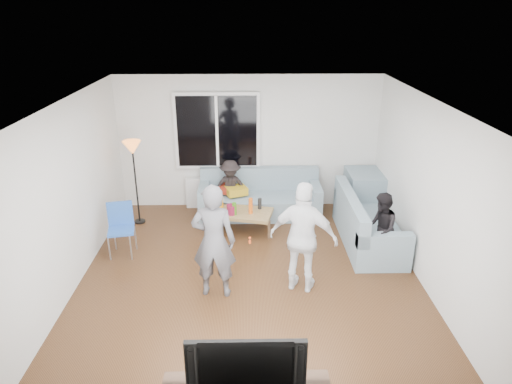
{
  "coord_description": "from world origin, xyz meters",
  "views": [
    {
      "loc": [
        -0.02,
        -5.8,
        3.76
      ],
      "look_at": [
        0.1,
        0.6,
        1.15
      ],
      "focal_mm": 32.15,
      "sensor_mm": 36.0,
      "label": 1
    }
  ],
  "objects_px": {
    "player_left": "(214,241)",
    "spectator_back": "(230,188)",
    "side_chair": "(121,231)",
    "television": "(246,360)",
    "sofa_right_section": "(369,219)",
    "spectator_right": "(381,229)",
    "floor_lamp": "(136,183)",
    "player_right": "(303,238)",
    "coffee_table": "(240,222)",
    "sofa_back_section": "(260,194)"
  },
  "relations": [
    {
      "from": "side_chair",
      "to": "spectator_right",
      "type": "bearing_deg",
      "value": -15.54
    },
    {
      "from": "sofa_back_section",
      "to": "player_left",
      "type": "height_order",
      "value": "player_left"
    },
    {
      "from": "sofa_right_section",
      "to": "side_chair",
      "type": "relative_size",
      "value": 2.33
    },
    {
      "from": "floor_lamp",
      "to": "player_right",
      "type": "relative_size",
      "value": 0.97
    },
    {
      "from": "sofa_right_section",
      "to": "floor_lamp",
      "type": "relative_size",
      "value": 1.28
    },
    {
      "from": "spectator_back",
      "to": "player_right",
      "type": "bearing_deg",
      "value": -69.29
    },
    {
      "from": "sofa_right_section",
      "to": "spectator_right",
      "type": "height_order",
      "value": "spectator_right"
    },
    {
      "from": "side_chair",
      "to": "spectator_right",
      "type": "xyz_separation_m",
      "value": [
        4.07,
        -0.29,
        0.15
      ]
    },
    {
      "from": "coffee_table",
      "to": "spectator_back",
      "type": "height_order",
      "value": "spectator_back"
    },
    {
      "from": "floor_lamp",
      "to": "spectator_right",
      "type": "xyz_separation_m",
      "value": [
        4.07,
        -1.49,
        -0.2
      ]
    },
    {
      "from": "coffee_table",
      "to": "spectator_right",
      "type": "distance_m",
      "value": 2.45
    },
    {
      "from": "floor_lamp",
      "to": "spectator_right",
      "type": "bearing_deg",
      "value": -20.07
    },
    {
      "from": "sofa_right_section",
      "to": "side_chair",
      "type": "distance_m",
      "value": 4.09
    },
    {
      "from": "player_right",
      "to": "television",
      "type": "relative_size",
      "value": 1.49
    },
    {
      "from": "player_left",
      "to": "player_right",
      "type": "bearing_deg",
      "value": -170.0
    },
    {
      "from": "player_left",
      "to": "player_right",
      "type": "height_order",
      "value": "player_left"
    },
    {
      "from": "sofa_back_section",
      "to": "coffee_table",
      "type": "bearing_deg",
      "value": -116.41
    },
    {
      "from": "floor_lamp",
      "to": "spectator_right",
      "type": "distance_m",
      "value": 4.34
    },
    {
      "from": "player_right",
      "to": "spectator_back",
      "type": "xyz_separation_m",
      "value": [
        -1.09,
        2.54,
        -0.26
      ]
    },
    {
      "from": "sofa_back_section",
      "to": "player_right",
      "type": "xyz_separation_m",
      "value": [
        0.53,
        -2.51,
        0.38
      ]
    },
    {
      "from": "side_chair",
      "to": "spectator_back",
      "type": "height_order",
      "value": "spectator_back"
    },
    {
      "from": "spectator_right",
      "to": "television",
      "type": "xyz_separation_m",
      "value": [
        -2.07,
        -2.98,
        0.18
      ]
    },
    {
      "from": "side_chair",
      "to": "spectator_back",
      "type": "distance_m",
      "value": 2.29
    },
    {
      "from": "player_left",
      "to": "television",
      "type": "xyz_separation_m",
      "value": [
        0.44,
        -2.16,
        -0.07
      ]
    },
    {
      "from": "coffee_table",
      "to": "television",
      "type": "relative_size",
      "value": 1.02
    },
    {
      "from": "television",
      "to": "sofa_right_section",
      "type": "bearing_deg",
      "value": 60.27
    },
    {
      "from": "player_left",
      "to": "spectator_back",
      "type": "relative_size",
      "value": 1.5
    },
    {
      "from": "floor_lamp",
      "to": "player_right",
      "type": "xyz_separation_m",
      "value": [
        2.79,
        -2.2,
        0.03
      ]
    },
    {
      "from": "side_chair",
      "to": "sofa_back_section",
      "type": "bearing_deg",
      "value": 22.23
    },
    {
      "from": "floor_lamp",
      "to": "coffee_table",
      "type": "bearing_deg",
      "value": -12.84
    },
    {
      "from": "sofa_right_section",
      "to": "player_left",
      "type": "height_order",
      "value": "player_left"
    },
    {
      "from": "spectator_back",
      "to": "television",
      "type": "height_order",
      "value": "spectator_back"
    },
    {
      "from": "sofa_right_section",
      "to": "side_chair",
      "type": "xyz_separation_m",
      "value": [
        -4.07,
        -0.35,
        0.01
      ]
    },
    {
      "from": "sofa_right_section",
      "to": "floor_lamp",
      "type": "height_order",
      "value": "floor_lamp"
    },
    {
      "from": "side_chair",
      "to": "player_left",
      "type": "distance_m",
      "value": 1.96
    },
    {
      "from": "player_left",
      "to": "spectator_back",
      "type": "bearing_deg",
      "value": -87.69
    },
    {
      "from": "floor_lamp",
      "to": "sofa_back_section",
      "type": "bearing_deg",
      "value": 7.74
    },
    {
      "from": "floor_lamp",
      "to": "spectator_back",
      "type": "distance_m",
      "value": 1.74
    },
    {
      "from": "floor_lamp",
      "to": "television",
      "type": "bearing_deg",
      "value": -65.84
    },
    {
      "from": "sofa_back_section",
      "to": "spectator_back",
      "type": "distance_m",
      "value": 0.57
    },
    {
      "from": "side_chair",
      "to": "coffee_table",
      "type": "bearing_deg",
      "value": 10.63
    },
    {
      "from": "floor_lamp",
      "to": "player_right",
      "type": "distance_m",
      "value": 3.55
    },
    {
      "from": "coffee_table",
      "to": "floor_lamp",
      "type": "relative_size",
      "value": 0.71
    },
    {
      "from": "coffee_table",
      "to": "player_left",
      "type": "relative_size",
      "value": 0.67
    },
    {
      "from": "side_chair",
      "to": "player_left",
      "type": "relative_size",
      "value": 0.52
    },
    {
      "from": "spectator_right",
      "to": "television",
      "type": "relative_size",
      "value": 1.06
    },
    {
      "from": "spectator_right",
      "to": "side_chair",
      "type": "bearing_deg",
      "value": -85.6
    },
    {
      "from": "sofa_right_section",
      "to": "television",
      "type": "distance_m",
      "value": 4.18
    },
    {
      "from": "sofa_right_section",
      "to": "spectator_right",
      "type": "relative_size",
      "value": 1.74
    },
    {
      "from": "sofa_back_section",
      "to": "side_chair",
      "type": "distance_m",
      "value": 2.71
    }
  ]
}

